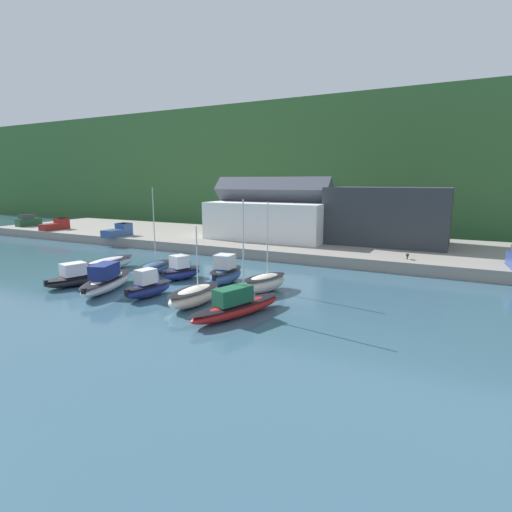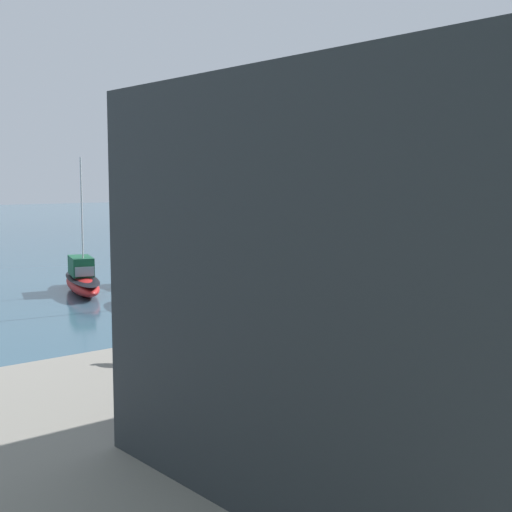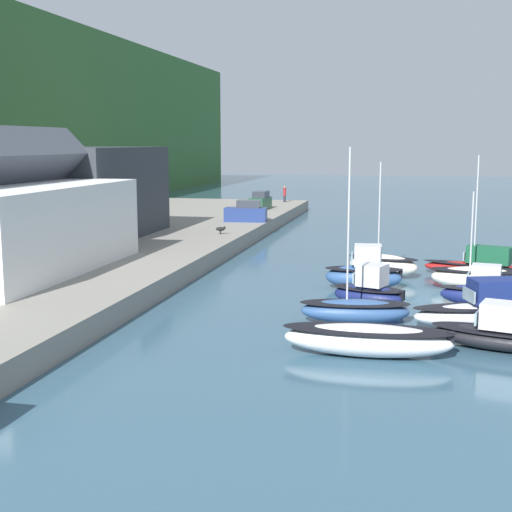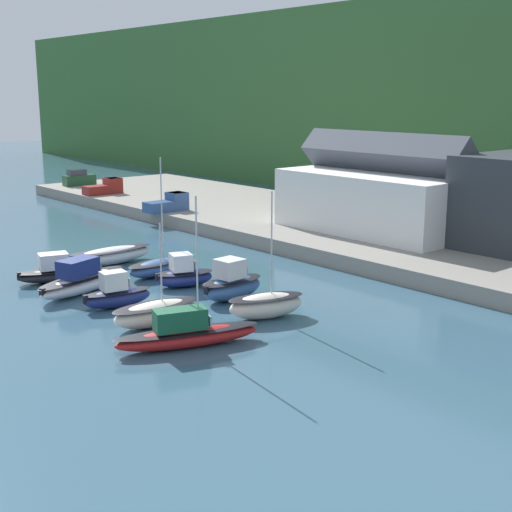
{
  "view_description": "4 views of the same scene",
  "coord_description": "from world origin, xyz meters",
  "px_view_note": "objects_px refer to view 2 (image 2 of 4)",
  "views": [
    {
      "loc": [
        21.55,
        -27.66,
        9.57
      ],
      "look_at": [
        2.84,
        9.14,
        1.83
      ],
      "focal_mm": 28.0,
      "sensor_mm": 36.0,
      "label": 1
    },
    {
      "loc": [
        28.0,
        36.58,
        7.01
      ],
      "look_at": [
        1.55,
        5.45,
        2.61
      ],
      "focal_mm": 50.0,
      "sensor_mm": 36.0,
      "label": 2
    },
    {
      "loc": [
        -42.33,
        0.89,
        9.2
      ],
      "look_at": [
        -0.43,
        10.28,
        2.33
      ],
      "focal_mm": 50.0,
      "sensor_mm": 36.0,
      "label": 3
    },
    {
      "loc": [
        38.49,
        -25.11,
        13.69
      ],
      "look_at": [
        -1.4,
        9.2,
        1.56
      ],
      "focal_mm": 50.0,
      "sensor_mm": 36.0,
      "label": 4
    }
  ],
  "objects_px": {
    "moored_boat_2": "(282,276)",
    "moored_boat_4": "(155,290)",
    "moored_boat_6": "(258,263)",
    "dog_on_quay": "(126,348)",
    "moored_boat_1": "(330,274)",
    "moored_boat_8": "(147,275)",
    "moored_boat_0": "(373,266)",
    "moored_boat_9": "(82,280)",
    "moored_boat_7": "(207,268)",
    "moored_boat_5": "(297,261)",
    "moored_boat_3": "(229,281)"
  },
  "relations": [
    {
      "from": "moored_boat_2",
      "to": "moored_boat_4",
      "type": "distance_m",
      "value": 9.34
    },
    {
      "from": "moored_boat_0",
      "to": "moored_boat_7",
      "type": "distance_m",
      "value": 12.23
    },
    {
      "from": "moored_boat_0",
      "to": "moored_boat_6",
      "type": "relative_size",
      "value": 0.91
    },
    {
      "from": "moored_boat_6",
      "to": "dog_on_quay",
      "type": "xyz_separation_m",
      "value": [
        22.82,
        20.34,
        0.85
      ]
    },
    {
      "from": "moored_boat_6",
      "to": "moored_boat_9",
      "type": "xyz_separation_m",
      "value": [
        13.71,
        -0.81,
        -0.1
      ]
    },
    {
      "from": "moored_boat_2",
      "to": "moored_boat_6",
      "type": "bearing_deg",
      "value": -98.74
    },
    {
      "from": "moored_boat_2",
      "to": "moored_boat_7",
      "type": "relative_size",
      "value": 0.98
    },
    {
      "from": "moored_boat_6",
      "to": "moored_boat_8",
      "type": "xyz_separation_m",
      "value": [
        9.49,
        -0.02,
        -0.11
      ]
    },
    {
      "from": "moored_boat_7",
      "to": "moored_boat_1",
      "type": "bearing_deg",
      "value": 136.92
    },
    {
      "from": "moored_boat_1",
      "to": "moored_boat_7",
      "type": "bearing_deg",
      "value": -59.85
    },
    {
      "from": "moored_boat_8",
      "to": "moored_boat_9",
      "type": "distance_m",
      "value": 4.3
    },
    {
      "from": "moored_boat_1",
      "to": "moored_boat_8",
      "type": "xyz_separation_m",
      "value": [
        10.03,
        -6.76,
        0.11
      ]
    },
    {
      "from": "moored_boat_9",
      "to": "dog_on_quay",
      "type": "bearing_deg",
      "value": 85.57
    },
    {
      "from": "moored_boat_0",
      "to": "moored_boat_9",
      "type": "distance_m",
      "value": 20.92
    },
    {
      "from": "moored_boat_5",
      "to": "moored_boat_6",
      "type": "height_order",
      "value": "moored_boat_6"
    },
    {
      "from": "moored_boat_7",
      "to": "moored_boat_8",
      "type": "distance_m",
      "value": 4.8
    },
    {
      "from": "dog_on_quay",
      "to": "moored_boat_1",
      "type": "bearing_deg",
      "value": 15.51
    },
    {
      "from": "moored_boat_6",
      "to": "moored_boat_0",
      "type": "bearing_deg",
      "value": 118.78
    },
    {
      "from": "moored_boat_6",
      "to": "moored_boat_9",
      "type": "distance_m",
      "value": 13.74
    },
    {
      "from": "moored_boat_5",
      "to": "moored_boat_6",
      "type": "xyz_separation_m",
      "value": [
        3.93,
        -0.02,
        0.14
      ]
    },
    {
      "from": "moored_boat_1",
      "to": "moored_boat_6",
      "type": "relative_size",
      "value": 1.09
    },
    {
      "from": "moored_boat_5",
      "to": "moored_boat_8",
      "type": "distance_m",
      "value": 13.41
    },
    {
      "from": "moored_boat_5",
      "to": "moored_boat_8",
      "type": "relative_size",
      "value": 1.02
    },
    {
      "from": "moored_boat_0",
      "to": "moored_boat_7",
      "type": "height_order",
      "value": "moored_boat_7"
    },
    {
      "from": "moored_boat_2",
      "to": "moored_boat_8",
      "type": "bearing_deg",
      "value": -26.31
    },
    {
      "from": "moored_boat_6",
      "to": "dog_on_quay",
      "type": "bearing_deg",
      "value": 23.27
    },
    {
      "from": "moored_boat_5",
      "to": "moored_boat_6",
      "type": "bearing_deg",
      "value": 15.75
    },
    {
      "from": "moored_boat_3",
      "to": "dog_on_quay",
      "type": "distance_m",
      "value": 19.93
    },
    {
      "from": "dog_on_quay",
      "to": "moored_boat_2",
      "type": "bearing_deg",
      "value": 21.18
    },
    {
      "from": "moored_boat_2",
      "to": "moored_boat_4",
      "type": "height_order",
      "value": "moored_boat_4"
    },
    {
      "from": "moored_boat_2",
      "to": "moored_boat_9",
      "type": "relative_size",
      "value": 0.56
    },
    {
      "from": "moored_boat_4",
      "to": "moored_boat_6",
      "type": "bearing_deg",
      "value": -138.44
    },
    {
      "from": "moored_boat_0",
      "to": "moored_boat_8",
      "type": "xyz_separation_m",
      "value": [
        15.65,
        -5.72,
        0.05
      ]
    },
    {
      "from": "moored_boat_0",
      "to": "moored_boat_3",
      "type": "relative_size",
      "value": 1.5
    },
    {
      "from": "moored_boat_4",
      "to": "moored_boat_7",
      "type": "height_order",
      "value": "moored_boat_4"
    },
    {
      "from": "moored_boat_6",
      "to": "moored_boat_9",
      "type": "relative_size",
      "value": 0.98
    },
    {
      "from": "moored_boat_2",
      "to": "dog_on_quay",
      "type": "relative_size",
      "value": 5.28
    },
    {
      "from": "moored_boat_1",
      "to": "moored_boat_9",
      "type": "bearing_deg",
      "value": -35.75
    },
    {
      "from": "moored_boat_0",
      "to": "moored_boat_2",
      "type": "bearing_deg",
      "value": 1.91
    },
    {
      "from": "moored_boat_4",
      "to": "moored_boat_7",
      "type": "xyz_separation_m",
      "value": [
        -8.01,
        -5.88,
        0.04
      ]
    },
    {
      "from": "moored_boat_0",
      "to": "moored_boat_8",
      "type": "bearing_deg",
      "value": -21.57
    },
    {
      "from": "moored_boat_1",
      "to": "moored_boat_7",
      "type": "height_order",
      "value": "moored_boat_1"
    },
    {
      "from": "moored_boat_9",
      "to": "dog_on_quay",
      "type": "height_order",
      "value": "moored_boat_9"
    },
    {
      "from": "moored_boat_4",
      "to": "dog_on_quay",
      "type": "distance_m",
      "value": 17.63
    },
    {
      "from": "moored_boat_0",
      "to": "moored_boat_2",
      "type": "relative_size",
      "value": 1.61
    },
    {
      "from": "moored_boat_4",
      "to": "moored_boat_7",
      "type": "distance_m",
      "value": 9.94
    },
    {
      "from": "moored_boat_3",
      "to": "moored_boat_7",
      "type": "relative_size",
      "value": 1.05
    },
    {
      "from": "moored_boat_8",
      "to": "moored_boat_6",
      "type": "bearing_deg",
      "value": -176.78
    },
    {
      "from": "moored_boat_3",
      "to": "moored_boat_6",
      "type": "xyz_separation_m",
      "value": [
        -8.13,
        -6.89,
        -0.15
      ]
    },
    {
      "from": "moored_boat_1",
      "to": "moored_boat_3",
      "type": "height_order",
      "value": "moored_boat_1"
    }
  ]
}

